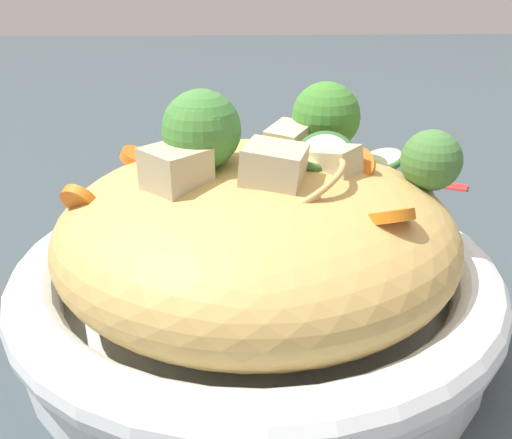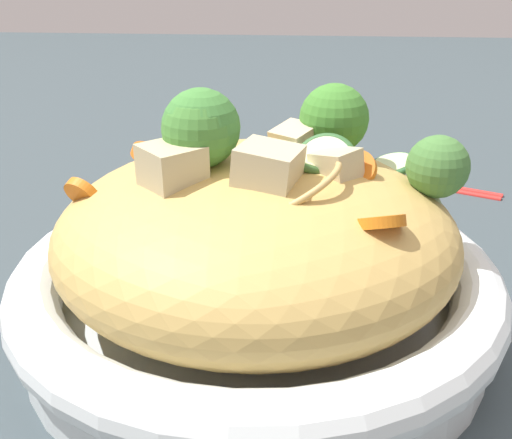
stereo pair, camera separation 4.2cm
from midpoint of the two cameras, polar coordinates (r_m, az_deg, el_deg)
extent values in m
plane|color=#384449|center=(0.47, 2.64, -9.89)|extent=(3.00, 3.00, 0.00)
cylinder|color=white|center=(0.46, 2.67, -8.66)|extent=(0.32, 0.32, 0.02)
torus|color=white|center=(0.44, 2.75, -5.30)|extent=(0.33, 0.33, 0.04)
ellipsoid|color=tan|center=(0.43, 2.83, -1.35)|extent=(0.27, 0.27, 0.11)
torus|color=tan|center=(0.44, 5.93, 3.45)|extent=(0.06, 0.06, 0.02)
torus|color=tan|center=(0.39, 6.39, 2.71)|extent=(0.07, 0.07, 0.04)
torus|color=tan|center=(0.43, 5.10, 2.45)|extent=(0.07, 0.07, 0.01)
torus|color=tan|center=(0.37, 2.95, -1.51)|extent=(0.07, 0.07, 0.02)
cone|color=#8CBA68|center=(0.46, 9.49, 5.87)|extent=(0.03, 0.03, 0.02)
sphere|color=#428430|center=(0.45, 9.70, 8.84)|extent=(0.06, 0.06, 0.05)
cone|color=#8EB46E|center=(0.40, -1.91, 4.60)|extent=(0.03, 0.03, 0.02)
sphere|color=#488738|center=(0.40, -1.96, 7.95)|extent=(0.07, 0.07, 0.05)
cone|color=#95AC76|center=(0.41, -1.83, 4.68)|extent=(0.03, 0.03, 0.02)
sphere|color=#43853A|center=(0.40, -1.88, 8.14)|extent=(0.07, 0.07, 0.05)
cone|color=#9AAC75|center=(0.44, 18.24, 1.54)|extent=(0.02, 0.02, 0.02)
sphere|color=#467A39|center=(0.43, 18.64, 4.44)|extent=(0.05, 0.05, 0.04)
cylinder|color=orange|center=(0.36, 14.48, -0.31)|extent=(0.03, 0.03, 0.02)
cylinder|color=orange|center=(0.45, -1.37, 6.74)|extent=(0.03, 0.03, 0.01)
cylinder|color=orange|center=(0.42, -12.48, 2.22)|extent=(0.03, 0.03, 0.02)
cylinder|color=orange|center=(0.47, -7.25, 5.83)|extent=(0.03, 0.03, 0.02)
cylinder|color=orange|center=(0.41, 12.00, 4.27)|extent=(0.03, 0.03, 0.02)
cylinder|color=beige|center=(0.47, 14.61, 4.68)|extent=(0.04, 0.04, 0.01)
torus|color=#2D5C32|center=(0.47, 14.61, 4.68)|extent=(0.04, 0.04, 0.01)
cylinder|color=beige|center=(0.41, 9.15, 5.17)|extent=(0.03, 0.04, 0.03)
torus|color=#326431|center=(0.41, 9.15, 5.17)|extent=(0.04, 0.05, 0.03)
cylinder|color=beige|center=(0.41, 7.10, 5.41)|extent=(0.04, 0.04, 0.02)
torus|color=#38642E|center=(0.41, 7.10, 5.41)|extent=(0.05, 0.04, 0.02)
cube|color=#C5B78C|center=(0.39, -4.38, 4.38)|extent=(0.05, 0.05, 0.03)
cube|color=#C8BA92|center=(0.38, 4.31, 4.40)|extent=(0.04, 0.05, 0.03)
cube|color=#D2B790|center=(0.44, 6.28, 6.81)|extent=(0.04, 0.04, 0.03)
cube|color=#C7B88E|center=(0.40, 10.17, 4.72)|extent=(0.04, 0.04, 0.02)
cylinder|color=red|center=(0.77, 14.33, 3.72)|extent=(0.10, 0.21, 0.01)
cylinder|color=red|center=(0.76, 14.12, 3.50)|extent=(0.10, 0.21, 0.01)
camera|label=1|loc=(0.02, -87.14, 1.27)|focal=44.83mm
camera|label=2|loc=(0.02, 92.86, -1.27)|focal=44.83mm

